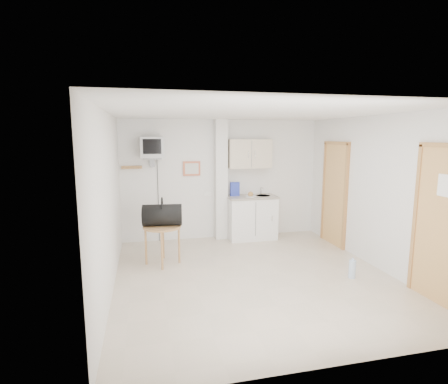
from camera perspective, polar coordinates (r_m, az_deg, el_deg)
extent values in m
plane|color=beige|center=(5.63, 4.85, -13.50)|extent=(4.50, 4.50, 0.00)
cube|color=white|center=(7.43, -0.31, 2.05)|extent=(4.20, 0.04, 2.50)
cube|color=white|center=(3.27, 17.37, -7.48)|extent=(4.20, 0.04, 2.50)
cube|color=white|center=(5.05, -18.28, -1.75)|extent=(0.04, 4.50, 2.50)
cube|color=white|center=(6.25, 23.69, -0.06)|extent=(0.04, 4.50, 2.50)
cube|color=white|center=(5.21, 5.23, 12.80)|extent=(4.20, 4.50, 0.04)
cube|color=white|center=(7.31, -0.51, 1.93)|extent=(0.25, 0.22, 2.50)
cube|color=#C66241|center=(7.27, -5.30, 3.84)|extent=(0.36, 0.03, 0.30)
cube|color=silver|center=(7.25, -5.28, 3.82)|extent=(0.28, 0.01, 0.22)
cube|color=#A56A40|center=(7.19, -14.83, 3.92)|extent=(0.40, 0.05, 0.06)
cube|color=white|center=(7.40, -2.71, -0.34)|extent=(0.15, 0.02, 0.08)
cylinder|color=#A56A40|center=(7.14, -16.05, 3.75)|extent=(0.02, 0.08, 0.02)
cylinder|color=#A56A40|center=(7.14, -15.24, 3.78)|extent=(0.02, 0.08, 0.02)
cylinder|color=#A56A40|center=(7.13, -14.44, 3.81)|extent=(0.02, 0.08, 0.02)
cylinder|color=#A56A40|center=(7.13, -13.63, 3.84)|extent=(0.02, 0.08, 0.02)
cube|color=#B07836|center=(7.30, 17.59, -0.49)|extent=(0.04, 0.75, 2.00)
cube|color=#9F6233|center=(7.30, 17.55, -0.49)|extent=(0.06, 0.87, 2.06)
cube|color=#B07836|center=(5.27, 32.04, -4.91)|extent=(0.04, 0.82, 2.02)
cube|color=#9F6233|center=(5.27, 32.00, -4.91)|extent=(0.06, 0.94, 2.08)
cube|color=white|center=(5.17, 32.34, 0.90)|extent=(0.01, 0.20, 0.28)
cube|color=white|center=(7.46, 4.52, -4.28)|extent=(1.00, 0.55, 0.88)
cube|color=#AA9F92|center=(7.37, 4.57, -0.80)|extent=(1.03, 0.58, 0.04)
cylinder|color=#B7B7BA|center=(7.44, 6.40, -0.76)|extent=(0.30, 0.30, 0.05)
cylinder|color=#B7B7BA|center=(7.56, 6.06, 0.20)|extent=(0.02, 0.02, 0.16)
cylinder|color=#B7B7BA|center=(7.49, 6.22, 0.70)|extent=(0.02, 0.13, 0.02)
cube|color=#BEB099|center=(7.37, 4.16, 6.26)|extent=(0.90, 0.32, 0.60)
cube|color=#2737AC|center=(7.33, 1.78, 0.49)|extent=(0.19, 0.07, 0.29)
cylinder|color=white|center=(7.26, 4.36, -0.71)|extent=(0.22, 0.22, 0.01)
sphere|color=tan|center=(7.26, 4.36, -0.35)|extent=(0.11, 0.11, 0.11)
cube|color=slate|center=(7.05, -11.66, 5.40)|extent=(0.36, 0.32, 0.02)
cube|color=slate|center=(7.18, -11.66, 4.83)|extent=(0.10, 0.06, 0.20)
cube|color=#AEAFB1|center=(6.97, -11.70, 7.17)|extent=(0.44, 0.42, 0.40)
cube|color=black|center=(6.75, -11.66, 7.29)|extent=(0.34, 0.02, 0.28)
cylinder|color=black|center=(7.29, -10.68, -1.30)|extent=(0.01, 0.01, 1.73)
cylinder|color=#A56A40|center=(6.01, -10.08, -5.61)|extent=(0.64, 0.64, 0.03)
cylinder|color=#A56A40|center=(6.09, -7.34, -8.59)|extent=(0.04, 0.04, 0.63)
cylinder|color=#A56A40|center=(6.37, -9.90, -7.88)|extent=(0.04, 0.04, 0.63)
cylinder|color=#A56A40|center=(6.12, -12.63, -8.67)|extent=(0.04, 0.04, 0.63)
cylinder|color=#A56A40|center=(5.83, -10.09, -9.46)|extent=(0.04, 0.04, 0.63)
cylinder|color=black|center=(6.00, -10.04, -3.71)|extent=(0.69, 0.43, 0.36)
torus|color=black|center=(5.97, -10.08, -2.11)|extent=(0.05, 0.27, 0.27)
cylinder|color=#B0C9E8|center=(5.84, 20.20, -11.73)|extent=(0.11, 0.11, 0.28)
cylinder|color=#B0C9E8|center=(5.78, 20.29, -10.27)|extent=(0.03, 0.03, 0.04)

